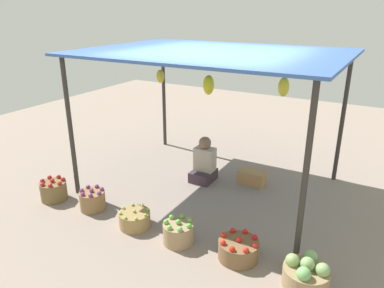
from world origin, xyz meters
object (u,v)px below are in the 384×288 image
(basket_purple_onions, at_px, (93,200))
(wooden_crate_near_vendor, at_px, (252,177))
(basket_limes, at_px, (135,219))
(basket_red_tomatoes, at_px, (239,249))
(basket_red_apples, at_px, (54,190))
(basket_cabbages, at_px, (306,274))
(vendor_person, at_px, (204,164))
(basket_green_apples, at_px, (178,232))

(basket_purple_onions, distance_m, wooden_crate_near_vendor, 2.62)
(basket_limes, xyz_separation_m, basket_red_tomatoes, (1.48, 0.07, 0.01))
(basket_red_apples, height_order, basket_limes, basket_red_apples)
(basket_purple_onions, bearing_deg, basket_cabbages, -1.10)
(basket_red_tomatoes, height_order, wooden_crate_near_vendor, basket_red_tomatoes)
(basket_limes, bearing_deg, basket_purple_onions, 175.73)
(vendor_person, xyz_separation_m, basket_red_tomatoes, (1.34, -1.67, -0.18))
(wooden_crate_near_vendor, bearing_deg, basket_red_apples, -140.70)
(basket_purple_onions, bearing_deg, basket_limes, -4.27)
(basket_purple_onions, relative_size, basket_red_tomatoes, 0.76)
(basket_purple_onions, bearing_deg, basket_red_tomatoes, 0.30)
(wooden_crate_near_vendor, bearing_deg, basket_green_apples, -96.04)
(basket_limes, relative_size, basket_green_apples, 1.08)
(vendor_person, distance_m, basket_purple_onions, 1.94)
(basket_red_apples, bearing_deg, basket_cabbages, 0.24)
(vendor_person, xyz_separation_m, basket_cabbages, (2.14, -1.74, -0.15))
(basket_red_tomatoes, bearing_deg, wooden_crate_near_vendor, 106.33)
(vendor_person, relative_size, basket_green_apples, 1.99)
(basket_cabbages, xyz_separation_m, wooden_crate_near_vendor, (-1.37, 2.01, -0.03))
(basket_limes, xyz_separation_m, wooden_crate_near_vendor, (0.92, 2.01, 0.01))
(basket_red_tomatoes, xyz_separation_m, basket_cabbages, (0.80, -0.07, 0.02))
(basket_cabbages, bearing_deg, basket_limes, -179.95)
(basket_purple_onions, relative_size, basket_green_apples, 0.94)
(basket_limes, height_order, basket_green_apples, basket_green_apples)
(basket_red_apples, distance_m, basket_red_tomatoes, 3.05)
(basket_limes, bearing_deg, wooden_crate_near_vendor, 65.53)
(vendor_person, height_order, basket_purple_onions, vendor_person)
(basket_red_apples, xyz_separation_m, basket_green_apples, (2.26, 0.00, -0.01))
(vendor_person, distance_m, basket_cabbages, 2.76)
(basket_limes, bearing_deg, vendor_person, 85.21)
(vendor_person, relative_size, basket_limes, 1.84)
(basket_limes, distance_m, basket_cabbages, 2.29)
(vendor_person, xyz_separation_m, wooden_crate_near_vendor, (0.77, 0.27, -0.18))
(basket_purple_onions, bearing_deg, basket_red_apples, -174.10)
(vendor_person, relative_size, basket_purple_onions, 2.11)
(wooden_crate_near_vendor, bearing_deg, vendor_person, -160.47)
(basket_red_apples, bearing_deg, basket_red_tomatoes, 1.65)
(wooden_crate_near_vendor, bearing_deg, basket_limes, -114.47)
(basket_green_apples, distance_m, basket_red_tomatoes, 0.79)
(vendor_person, height_order, basket_cabbages, vendor_person)
(vendor_person, height_order, basket_red_tomatoes, vendor_person)
(wooden_crate_near_vendor, bearing_deg, basket_cabbages, -55.69)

